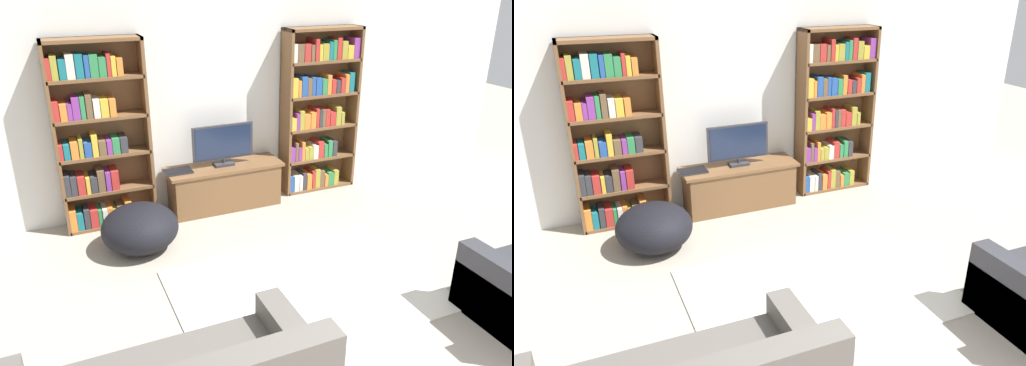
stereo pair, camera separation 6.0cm
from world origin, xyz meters
TOP-DOWN VIEW (x-y plane):
  - wall_back at (0.00, 4.23)m, footprint 8.80×0.06m
  - bookshelf_left at (-1.41, 4.05)m, footprint 1.01×0.30m
  - bookshelf_right at (1.34, 4.05)m, footprint 1.01×0.30m
  - tv_stand at (0.01, 3.93)m, footprint 1.42×0.47m
  - television at (0.01, 3.95)m, footprint 0.76×0.16m
  - laptop at (-0.57, 3.93)m, footprint 0.33×0.21m
  - area_rug at (0.07, 1.95)m, footprint 2.38×1.64m
  - beanbag_ottoman at (-1.16, 3.30)m, footprint 0.80×0.80m

SIDE VIEW (x-z plane):
  - area_rug at x=0.07m, z-range 0.00..0.02m
  - beanbag_ottoman at x=-1.16m, z-range 0.00..0.49m
  - tv_stand at x=0.01m, z-range 0.00..0.55m
  - laptop at x=-0.57m, z-range 0.55..0.57m
  - television at x=0.01m, z-range 0.56..1.07m
  - bookshelf_left at x=-1.41m, z-range -0.02..2.08m
  - bookshelf_right at x=1.34m, z-range 0.00..2.10m
  - wall_back at x=0.00m, z-range 0.00..2.60m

